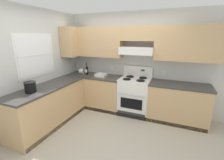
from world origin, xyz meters
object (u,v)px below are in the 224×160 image
wine_bottle (87,70)px  bowl (101,75)px  paper_towel_roll (82,71)px  stove (134,96)px  bucket (30,87)px

wine_bottle → bowl: bearing=-7.5°
bowl → paper_towel_roll: (-0.67, 0.09, 0.04)m
stove → bucket: (-1.63, -1.66, 0.54)m
bowl → bucket: bearing=-113.6°
stove → bucket: bearing=-134.4°
bowl → bucket: 1.77m
bowl → paper_towel_roll: size_ratio=2.06×
wine_bottle → bucket: 1.70m
bucket → stove: bearing=45.6°
bowl → bucket: bucket is taller
bowl → bucket: size_ratio=1.28×
paper_towel_roll → wine_bottle: bearing=-8.7°
wine_bottle → bowl: wine_bottle is taller
stove → bowl: stove is taller
wine_bottle → paper_towel_roll: size_ratio=2.45×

